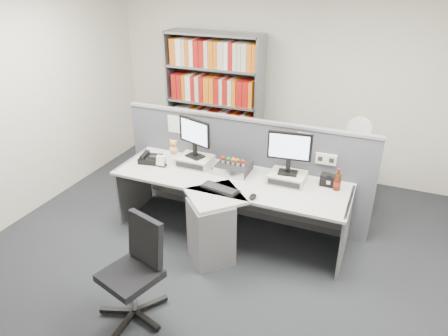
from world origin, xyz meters
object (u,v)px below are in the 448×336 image
at_px(keyboard, 220,189).
at_px(speaker, 329,180).
at_px(monitor_left, 194,135).
at_px(desk_phone, 150,159).
at_px(desk_fan, 359,132).
at_px(desk_calendar, 161,162).
at_px(monitor_right, 289,149).
at_px(desktop_pc, 234,168).
at_px(mouse, 253,197).
at_px(shelving_unit, 215,104).
at_px(office_chair, 136,267).
at_px(cola_bottle, 337,182).
at_px(filing_cabinet, 352,181).
at_px(desk, 222,209).

bearing_deg(keyboard, speaker, 27.40).
distance_m(monitor_left, desk_phone, 0.64).
bearing_deg(desk_fan, desk_calendar, -149.45).
xyz_separation_m(monitor_right, desktop_pc, (-0.62, 0.00, -0.33)).
height_order(mouse, desk_calendar, desk_calendar).
bearing_deg(shelving_unit, desk_phone, -94.77).
xyz_separation_m(mouse, desk_phone, (-1.41, 0.34, 0.02)).
bearing_deg(speaker, desk_calendar, -171.69).
bearing_deg(monitor_left, keyboard, -41.59).
distance_m(speaker, office_chair, 2.15).
distance_m(monitor_left, desk_fan, 1.98).
height_order(desktop_pc, cola_bottle, cola_bottle).
distance_m(mouse, desk_calendar, 1.25).
height_order(monitor_left, desk_phone, monitor_left).
height_order(desk_calendar, office_chair, office_chair).
bearing_deg(desktop_pc, monitor_right, -0.14).
distance_m(desk_phone, cola_bottle, 2.16).
height_order(filing_cabinet, office_chair, office_chair).
distance_m(desktop_pc, desk_calendar, 0.84).
xyz_separation_m(desktop_pc, desk_phone, (-1.01, -0.14, -0.01)).
relative_size(speaker, shelving_unit, 0.09).
relative_size(desktop_pc, mouse, 3.30).
height_order(mouse, shelving_unit, shelving_unit).
relative_size(mouse, shelving_unit, 0.06).
bearing_deg(keyboard, shelving_unit, 115.29).
distance_m(desk_phone, desk_calendar, 0.20).
bearing_deg(shelving_unit, desk_fan, -12.07).
height_order(desktop_pc, speaker, speaker).
bearing_deg(desk_calendar, cola_bottle, 6.23).
bearing_deg(monitor_right, cola_bottle, 2.70).
bearing_deg(mouse, speaker, 40.64).
relative_size(desk_calendar, office_chair, 0.14).
xyz_separation_m(speaker, filing_cabinet, (0.17, 0.93, -0.43)).
relative_size(desk, monitor_right, 5.57).
xyz_separation_m(desk, desk_fan, (1.20, 1.40, 0.57)).
xyz_separation_m(mouse, shelving_unit, (-1.27, 1.94, 0.24)).
xyz_separation_m(desk_phone, shelving_unit, (0.13, 1.60, 0.22)).
bearing_deg(office_chair, shelving_unit, 101.34).
height_order(mouse, speaker, speaker).
distance_m(desk_fan, office_chair, 3.05).
relative_size(speaker, desk_fan, 0.36).
bearing_deg(desk, monitor_right, 32.63).
height_order(monitor_right, cola_bottle, monitor_right).
bearing_deg(mouse, desktop_pc, 129.56).
bearing_deg(desk_calendar, desktop_pc, 13.10).
xyz_separation_m(desk, monitor_right, (0.60, 0.38, 0.64)).
xyz_separation_m(desk, shelving_unit, (-0.90, 1.85, 0.52)).
bearing_deg(monitor_right, speaker, 11.05).
bearing_deg(mouse, cola_bottle, 34.03).
xyz_separation_m(keyboard, shelving_unit, (-0.90, 1.91, 0.24)).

